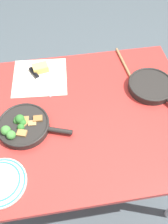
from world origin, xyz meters
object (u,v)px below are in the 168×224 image
Objects in this scene: skillet_eggs at (151,86)px; wooden_spoon at (130,75)px; skillet_broccoli at (24,126)px; dinner_plate_stack at (0,182)px; grater_knife at (38,78)px; cheese_block at (40,68)px.

skillet_eggs is 0.15m from wooden_spoon.
dinner_plate_stack is (0.11, 0.26, -0.01)m from skillet_broccoli.
skillet_broccoli reaches higher than grater_knife.
dinner_plate_stack reaches higher than grater_knife.
skillet_eggs is 0.64m from grater_knife.
cheese_block is (0.59, -0.24, -0.00)m from skillet_eggs.
skillet_broccoli reaches higher than cheese_block.
skillet_broccoli is at bearing 75.24° from cheese_block.
skillet_broccoli is 0.98× the size of skillet_eggs.
wooden_spoon is 1.71× the size of dinner_plate_stack.
skillet_eggs is at bearing 157.97° from cheese_block.
grater_knife is at bearing -102.08° from wooden_spoon.
cheese_block is at bearing -107.61° from dinner_plate_stack.
wooden_spoon is (0.09, -0.11, -0.01)m from skillet_eggs.
skillet_eggs reaches higher than cheese_block.
grater_knife is (0.61, -0.18, -0.01)m from skillet_eggs.
skillet_eggs reaches higher than grater_knife.
grater_knife is at bearing 94.73° from skillet_broccoli.
grater_knife is at bearing -107.55° from dinner_plate_stack.
skillet_broccoli is 3.76× the size of cheese_block.
wooden_spoon is 0.52m from cheese_block.
grater_knife reaches higher than wooden_spoon.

